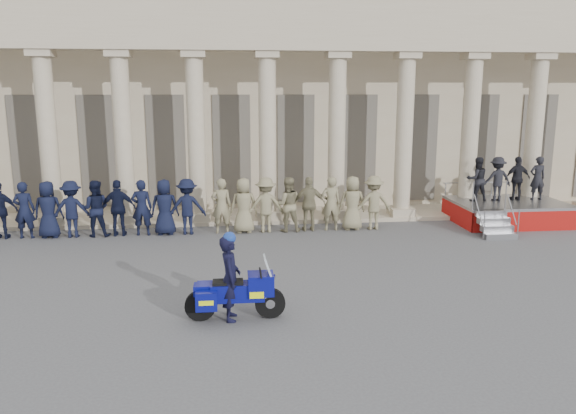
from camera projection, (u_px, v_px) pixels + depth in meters
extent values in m
plane|color=#48484A|center=(238.00, 299.00, 13.44)|extent=(90.00, 90.00, 0.00)
cube|color=tan|center=(230.00, 99.00, 27.14)|extent=(40.00, 10.00, 9.00)
cube|color=tan|center=(233.00, 216.00, 22.00)|extent=(40.00, 2.60, 0.15)
cube|color=tan|center=(230.00, 36.00, 19.86)|extent=(35.80, 1.00, 1.00)
cube|color=tan|center=(229.00, 4.00, 19.63)|extent=(35.80, 1.00, 1.20)
cube|color=tan|center=(55.00, 219.00, 20.50)|extent=(0.90, 0.90, 0.30)
cylinder|color=tan|center=(48.00, 138.00, 19.90)|extent=(0.64, 0.64, 5.60)
cube|color=tan|center=(41.00, 53.00, 19.30)|extent=(0.85, 0.85, 0.24)
cube|color=tan|center=(128.00, 217.00, 20.77)|extent=(0.90, 0.90, 0.30)
cylinder|color=tan|center=(123.00, 137.00, 20.17)|extent=(0.64, 0.64, 5.60)
cube|color=tan|center=(118.00, 54.00, 19.58)|extent=(0.85, 0.85, 0.24)
cube|color=tan|center=(199.00, 216.00, 21.04)|extent=(0.90, 0.90, 0.30)
cylinder|color=tan|center=(196.00, 137.00, 20.44)|extent=(0.64, 0.64, 5.60)
cube|color=tan|center=(193.00, 54.00, 19.85)|extent=(0.85, 0.85, 0.24)
cube|color=tan|center=(268.00, 214.00, 21.31)|extent=(0.90, 0.90, 0.30)
cylinder|color=tan|center=(267.00, 136.00, 20.71)|extent=(0.64, 0.64, 5.60)
cube|color=tan|center=(267.00, 55.00, 20.12)|extent=(0.85, 0.85, 0.24)
cube|color=tan|center=(335.00, 213.00, 21.58)|extent=(0.90, 0.90, 0.30)
cylinder|color=tan|center=(337.00, 136.00, 20.98)|extent=(0.64, 0.64, 5.60)
cube|color=tan|center=(338.00, 55.00, 20.39)|extent=(0.85, 0.85, 0.24)
cube|color=tan|center=(401.00, 211.00, 21.85)|extent=(0.90, 0.90, 0.30)
cylinder|color=tan|center=(404.00, 135.00, 21.25)|extent=(0.64, 0.64, 5.60)
cube|color=tan|center=(407.00, 56.00, 20.66)|extent=(0.85, 0.85, 0.24)
cube|color=tan|center=(465.00, 210.00, 22.12)|extent=(0.90, 0.90, 0.30)
cylinder|color=tan|center=(470.00, 135.00, 21.52)|extent=(0.64, 0.64, 5.60)
cube|color=tan|center=(475.00, 56.00, 20.93)|extent=(0.85, 0.85, 0.24)
cube|color=tan|center=(527.00, 208.00, 22.39)|extent=(0.90, 0.90, 0.30)
cylinder|color=tan|center=(534.00, 134.00, 21.79)|extent=(0.64, 0.64, 5.60)
cube|color=tan|center=(541.00, 56.00, 21.20)|extent=(0.85, 0.85, 0.24)
cube|color=black|center=(31.00, 152.00, 21.87)|extent=(1.30, 0.12, 4.20)
cube|color=black|center=(100.00, 151.00, 22.14)|extent=(1.30, 0.12, 4.20)
cube|color=black|center=(167.00, 151.00, 22.41)|extent=(1.30, 0.12, 4.20)
cube|color=black|center=(232.00, 150.00, 22.68)|extent=(1.30, 0.12, 4.20)
cube|color=black|center=(296.00, 149.00, 22.95)|extent=(1.30, 0.12, 4.20)
cube|color=black|center=(358.00, 149.00, 23.23)|extent=(1.30, 0.12, 4.20)
cube|color=black|center=(419.00, 148.00, 23.50)|extent=(1.30, 0.12, 4.20)
cube|color=black|center=(478.00, 147.00, 23.77)|extent=(1.30, 0.12, 4.20)
cube|color=black|center=(536.00, 147.00, 24.04)|extent=(1.30, 0.12, 4.20)
imported|color=black|center=(0.00, 211.00, 18.74)|extent=(1.14, 0.47, 1.94)
imported|color=black|center=(24.00, 210.00, 18.82)|extent=(0.71, 0.46, 1.94)
imported|color=black|center=(48.00, 210.00, 18.90)|extent=(0.95, 0.62, 1.94)
imported|color=black|center=(72.00, 209.00, 18.98)|extent=(1.25, 0.72, 1.94)
imported|color=black|center=(95.00, 209.00, 19.06)|extent=(0.94, 0.74, 1.94)
imported|color=black|center=(119.00, 208.00, 19.14)|extent=(1.14, 0.47, 1.94)
imported|color=black|center=(142.00, 208.00, 19.23)|extent=(0.71, 0.46, 1.94)
imported|color=black|center=(165.00, 207.00, 19.31)|extent=(0.95, 0.62, 1.94)
imported|color=black|center=(187.00, 207.00, 19.39)|extent=(1.25, 0.72, 1.94)
imported|color=#807758|center=(222.00, 206.00, 19.51)|extent=(0.71, 0.46, 1.94)
imported|color=#807758|center=(244.00, 205.00, 19.59)|extent=(0.95, 0.62, 1.94)
imported|color=#807758|center=(266.00, 205.00, 19.67)|extent=(1.25, 0.72, 1.94)
imported|color=#807758|center=(288.00, 204.00, 19.75)|extent=(0.94, 0.74, 1.94)
imported|color=#807758|center=(309.00, 204.00, 19.83)|extent=(1.14, 0.47, 1.94)
imported|color=#807758|center=(331.00, 204.00, 19.91)|extent=(0.71, 0.46, 1.94)
imported|color=#807758|center=(352.00, 203.00, 19.99)|extent=(0.95, 0.62, 1.94)
imported|color=#807758|center=(373.00, 203.00, 20.07)|extent=(1.25, 0.72, 1.94)
cube|color=gray|center=(508.00, 202.00, 21.15)|extent=(4.04, 2.88, 0.10)
cube|color=maroon|center=(527.00, 222.00, 19.85)|extent=(4.04, 0.04, 0.72)
cube|color=maroon|center=(456.00, 214.00, 21.03)|extent=(0.04, 2.88, 0.72)
cube|color=maroon|center=(557.00, 212.00, 21.44)|extent=(0.04, 2.88, 0.72)
cube|color=gray|center=(500.00, 236.00, 18.86)|extent=(1.10, 0.28, 0.20)
cube|color=gray|center=(497.00, 228.00, 19.09)|extent=(1.10, 0.28, 0.20)
cube|color=gray|center=(494.00, 221.00, 19.32)|extent=(1.10, 0.28, 0.20)
cube|color=gray|center=(490.00, 213.00, 19.55)|extent=(1.10, 0.28, 0.20)
cylinder|color=gray|center=(492.00, 182.00, 22.39)|extent=(4.04, 0.04, 0.04)
imported|color=black|center=(477.00, 179.00, 21.04)|extent=(0.81, 0.63, 1.66)
imported|color=black|center=(497.00, 179.00, 21.13)|extent=(1.07, 0.62, 1.66)
imported|color=black|center=(517.00, 178.00, 21.21)|extent=(0.97, 0.40, 1.66)
imported|color=black|center=(537.00, 178.00, 21.29)|extent=(0.60, 0.40, 1.66)
cylinder|color=black|center=(270.00, 303.00, 12.29)|extent=(0.67, 0.14, 0.67)
cylinder|color=black|center=(200.00, 306.00, 12.13)|extent=(0.67, 0.14, 0.67)
cube|color=navy|center=(237.00, 292.00, 12.16)|extent=(1.17, 0.43, 0.38)
cube|color=navy|center=(261.00, 284.00, 12.18)|extent=(0.56, 0.53, 0.46)
cube|color=silver|center=(261.00, 294.00, 12.22)|extent=(0.22, 0.30, 0.12)
cube|color=#B2BFCC|center=(269.00, 268.00, 12.12)|extent=(0.21, 0.47, 0.54)
cube|color=black|center=(228.00, 283.00, 12.10)|extent=(0.66, 0.35, 0.10)
cube|color=navy|center=(202.00, 289.00, 12.06)|extent=(0.36, 0.35, 0.22)
cube|color=navy|center=(206.00, 301.00, 11.79)|extent=(0.46, 0.22, 0.40)
cube|color=#EEFA0D|center=(206.00, 301.00, 11.79)|extent=(0.30, 0.24, 0.10)
cube|color=navy|center=(208.00, 291.00, 12.42)|extent=(0.46, 0.22, 0.40)
cube|color=#EEFA0D|center=(208.00, 291.00, 12.42)|extent=(0.30, 0.24, 0.10)
cylinder|color=silver|center=(215.00, 302.00, 12.41)|extent=(0.61, 0.10, 0.10)
cylinder|color=black|center=(261.00, 273.00, 12.13)|extent=(0.04, 0.71, 0.04)
imported|color=black|center=(230.00, 278.00, 12.08)|extent=(0.45, 0.69, 1.88)
sphere|color=navy|center=(229.00, 238.00, 11.90)|extent=(0.28, 0.28, 0.28)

